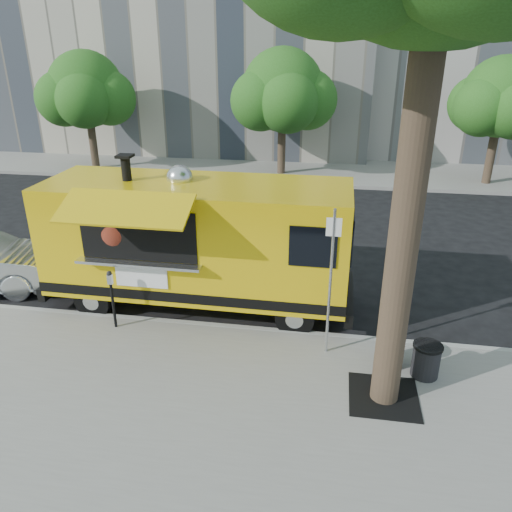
{
  "coord_description": "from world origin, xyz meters",
  "views": [
    {
      "loc": [
        1.51,
        -10.09,
        5.92
      ],
      "look_at": [
        -0.12,
        0.0,
        1.45
      ],
      "focal_mm": 35.0,
      "sensor_mm": 36.0,
      "label": 1
    }
  ],
  "objects_px": {
    "far_tree_a": "(86,89)",
    "far_tree_c": "(502,97)",
    "sign_post": "(331,275)",
    "trash_bin_right": "(426,359)",
    "food_truck": "(196,240)",
    "parking_meter": "(112,293)",
    "trash_bin_left": "(390,349)",
    "far_tree_b": "(283,90)"
  },
  "relations": [
    {
      "from": "parking_meter",
      "to": "trash_bin_right",
      "type": "bearing_deg",
      "value": -6.2
    },
    {
      "from": "parking_meter",
      "to": "food_truck",
      "type": "distance_m",
      "value": 2.22
    },
    {
      "from": "far_tree_b",
      "to": "trash_bin_right",
      "type": "xyz_separation_m",
      "value": [
        4.38,
        -14.74,
        -3.33
      ]
    },
    {
      "from": "parking_meter",
      "to": "trash_bin_right",
      "type": "xyz_separation_m",
      "value": [
        6.38,
        -0.69,
        -0.48
      ]
    },
    {
      "from": "far_tree_a",
      "to": "sign_post",
      "type": "distance_m",
      "value": 18.14
    },
    {
      "from": "far_tree_a",
      "to": "trash_bin_right",
      "type": "xyz_separation_m",
      "value": [
        13.38,
        -14.34,
        -3.28
      ]
    },
    {
      "from": "far_tree_a",
      "to": "trash_bin_left",
      "type": "bearing_deg",
      "value": -47.92
    },
    {
      "from": "sign_post",
      "to": "trash_bin_right",
      "type": "relative_size",
      "value": 4.58
    },
    {
      "from": "far_tree_c",
      "to": "trash_bin_right",
      "type": "height_order",
      "value": "far_tree_c"
    },
    {
      "from": "far_tree_a",
      "to": "food_truck",
      "type": "relative_size",
      "value": 0.74
    },
    {
      "from": "far_tree_a",
      "to": "far_tree_c",
      "type": "relative_size",
      "value": 1.03
    },
    {
      "from": "far_tree_c",
      "to": "food_truck",
      "type": "height_order",
      "value": "far_tree_c"
    },
    {
      "from": "far_tree_c",
      "to": "parking_meter",
      "type": "relative_size",
      "value": 3.9
    },
    {
      "from": "far_tree_b",
      "to": "trash_bin_right",
      "type": "distance_m",
      "value": 15.74
    },
    {
      "from": "food_truck",
      "to": "trash_bin_right",
      "type": "relative_size",
      "value": 10.98
    },
    {
      "from": "sign_post",
      "to": "far_tree_c",
      "type": "bearing_deg",
      "value": 65.19
    },
    {
      "from": "far_tree_b",
      "to": "trash_bin_left",
      "type": "distance_m",
      "value": 15.36
    },
    {
      "from": "far_tree_c",
      "to": "parking_meter",
      "type": "height_order",
      "value": "far_tree_c"
    },
    {
      "from": "far_tree_c",
      "to": "trash_bin_right",
      "type": "distance_m",
      "value": 15.5
    },
    {
      "from": "far_tree_a",
      "to": "far_tree_c",
      "type": "bearing_deg",
      "value": 0.32
    },
    {
      "from": "far_tree_b",
      "to": "trash_bin_left",
      "type": "bearing_deg",
      "value": -75.52
    },
    {
      "from": "far_tree_b",
      "to": "parking_meter",
      "type": "bearing_deg",
      "value": -98.1
    },
    {
      "from": "far_tree_c",
      "to": "sign_post",
      "type": "bearing_deg",
      "value": -114.81
    },
    {
      "from": "food_truck",
      "to": "parking_meter",
      "type": "bearing_deg",
      "value": -133.44
    },
    {
      "from": "far_tree_b",
      "to": "food_truck",
      "type": "relative_size",
      "value": 0.76
    },
    {
      "from": "sign_post",
      "to": "trash_bin_left",
      "type": "height_order",
      "value": "sign_post"
    },
    {
      "from": "far_tree_c",
      "to": "food_truck",
      "type": "bearing_deg",
      "value": -127.95
    },
    {
      "from": "trash_bin_right",
      "to": "far_tree_c",
      "type": "bearing_deg",
      "value": 72.27
    },
    {
      "from": "sign_post",
      "to": "trash_bin_right",
      "type": "height_order",
      "value": "sign_post"
    },
    {
      "from": "far_tree_b",
      "to": "far_tree_c",
      "type": "bearing_deg",
      "value": -1.91
    },
    {
      "from": "parking_meter",
      "to": "far_tree_a",
      "type": "bearing_deg",
      "value": 117.15
    },
    {
      "from": "far_tree_b",
      "to": "parking_meter",
      "type": "distance_m",
      "value": 14.48
    },
    {
      "from": "far_tree_b",
      "to": "far_tree_a",
      "type": "bearing_deg",
      "value": -177.46
    },
    {
      "from": "far_tree_c",
      "to": "sign_post",
      "type": "distance_m",
      "value": 15.48
    },
    {
      "from": "sign_post",
      "to": "trash_bin_left",
      "type": "bearing_deg",
      "value": -12.65
    },
    {
      "from": "far_tree_c",
      "to": "parking_meter",
      "type": "distance_m",
      "value": 17.82
    },
    {
      "from": "trash_bin_right",
      "to": "far_tree_a",
      "type": "bearing_deg",
      "value": 133.02
    },
    {
      "from": "parking_meter",
      "to": "trash_bin_right",
      "type": "relative_size",
      "value": 2.04
    },
    {
      "from": "far_tree_b",
      "to": "sign_post",
      "type": "xyz_separation_m",
      "value": [
        2.55,
        -14.25,
        -1.98
      ]
    },
    {
      "from": "trash_bin_left",
      "to": "trash_bin_right",
      "type": "height_order",
      "value": "trash_bin_right"
    },
    {
      "from": "trash_bin_left",
      "to": "trash_bin_right",
      "type": "xyz_separation_m",
      "value": [
        0.63,
        -0.22,
        0.0
      ]
    },
    {
      "from": "far_tree_a",
      "to": "sign_post",
      "type": "relative_size",
      "value": 1.79
    }
  ]
}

